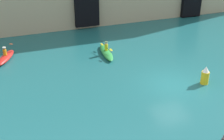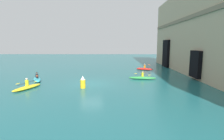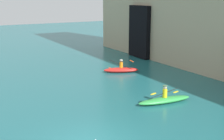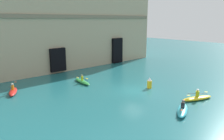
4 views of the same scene
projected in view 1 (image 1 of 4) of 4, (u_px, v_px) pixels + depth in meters
name	position (u px, v px, depth m)	size (l,w,h in m)	color
ground_plane	(173.00, 84.00, 21.46)	(120.00, 120.00, 0.00)	#1E6066
kayak_red	(6.00, 57.00, 24.88)	(1.91, 3.03, 1.13)	red
kayak_green	(106.00, 52.00, 25.92)	(1.17, 3.64, 1.12)	green
marker_buoy	(205.00, 76.00, 21.28)	(0.55, 0.55, 1.29)	yellow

